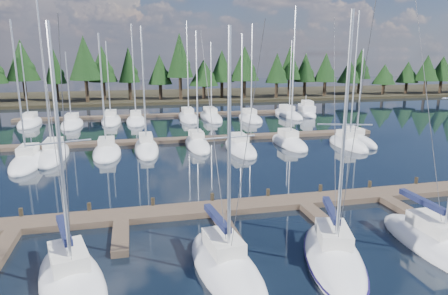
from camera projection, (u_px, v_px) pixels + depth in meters
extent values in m
plane|color=black|center=(189.00, 164.00, 37.71)|extent=(260.00, 260.00, 0.00)
cube|color=black|center=(153.00, 96.00, 94.55)|extent=(220.00, 30.00, 0.60)
cube|color=brown|center=(215.00, 208.00, 26.28)|extent=(44.00, 2.00, 0.40)
cube|color=brown|center=(2.00, 249.00, 20.81)|extent=(0.90, 4.00, 0.40)
cube|color=brown|center=(121.00, 237.00, 22.12)|extent=(0.90, 4.00, 0.40)
cube|color=brown|center=(226.00, 227.00, 23.44)|extent=(0.90, 4.00, 0.40)
cube|color=brown|center=(320.00, 218.00, 24.75)|extent=(0.90, 4.00, 0.40)
cube|color=brown|center=(404.00, 210.00, 26.07)|extent=(0.90, 4.00, 0.40)
cylinder|color=#2E2619|center=(21.00, 215.00, 24.54)|extent=(0.26, 0.26, 0.90)
cylinder|color=#2E2619|center=(89.00, 210.00, 25.42)|extent=(0.26, 0.26, 0.90)
cylinder|color=#2E2619|center=(153.00, 204.00, 26.30)|extent=(0.26, 0.26, 0.90)
cylinder|color=#2E2619|center=(212.00, 200.00, 27.17)|extent=(0.26, 0.26, 0.90)
cylinder|color=#2E2619|center=(268.00, 195.00, 28.05)|extent=(0.26, 0.26, 0.90)
cylinder|color=#2E2619|center=(320.00, 191.00, 28.93)|extent=(0.26, 0.26, 0.90)
cylinder|color=#2E2619|center=(370.00, 187.00, 29.80)|extent=(0.26, 0.26, 0.90)
cylinder|color=#2E2619|center=(416.00, 183.00, 30.68)|extent=(0.26, 0.26, 0.90)
cube|color=brown|center=(177.00, 140.00, 47.15)|extent=(50.00, 1.80, 0.40)
cube|color=brown|center=(164.00, 115.00, 66.12)|extent=(46.00, 1.80, 0.40)
ellipsoid|color=white|center=(72.00, 284.00, 17.70)|extent=(4.64, 8.06, 1.90)
cube|color=silver|center=(68.00, 256.00, 17.75)|extent=(2.09, 2.74, 0.70)
cylinder|color=silver|center=(60.00, 155.00, 16.00)|extent=(0.20, 0.20, 10.34)
cylinder|color=silver|center=(64.00, 233.00, 18.36)|extent=(1.00, 3.26, 0.12)
cube|color=#161C3E|center=(64.00, 230.00, 18.33)|extent=(1.18, 3.17, 0.30)
cylinder|color=silver|center=(59.00, 142.00, 15.88)|extent=(2.39, 0.72, 0.07)
cylinder|color=#3F3F44|center=(66.00, 169.00, 14.63)|extent=(0.90, 3.19, 10.65)
cylinder|color=#3F3F44|center=(55.00, 148.00, 17.76)|extent=(1.10, 3.92, 10.65)
ellipsoid|color=white|center=(226.00, 269.00, 18.94)|extent=(3.54, 7.93, 1.90)
cube|color=silver|center=(223.00, 243.00, 19.02)|extent=(1.73, 2.61, 0.70)
cylinder|color=silver|center=(229.00, 149.00, 17.23)|extent=(0.18, 0.18, 10.25)
cylinder|color=silver|center=(217.00, 221.00, 19.69)|extent=(0.53, 3.36, 0.12)
cube|color=#161C3E|center=(217.00, 218.00, 19.66)|extent=(0.74, 3.24, 0.30)
cylinder|color=silver|center=(229.00, 137.00, 17.11)|extent=(2.36, 0.36, 0.07)
cylinder|color=#3F3F44|center=(244.00, 162.00, 15.75)|extent=(0.43, 3.31, 10.56)
cylinder|color=#3F3F44|center=(214.00, 143.00, 19.12)|extent=(0.52, 4.07, 10.56)
ellipsoid|color=white|center=(333.00, 259.00, 19.85)|extent=(4.90, 8.24, 1.90)
cube|color=silver|center=(333.00, 234.00, 19.95)|extent=(2.16, 2.82, 0.70)
cylinder|color=silver|center=(344.00, 136.00, 18.02)|extent=(0.20, 0.20, 10.98)
cylinder|color=silver|center=(331.00, 213.00, 20.69)|extent=(1.14, 3.31, 0.12)
cube|color=#161C3E|center=(331.00, 210.00, 20.65)|extent=(1.31, 3.23, 0.30)
cylinder|color=silver|center=(345.00, 124.00, 17.90)|extent=(2.33, 0.79, 0.07)
cylinder|color=#3F3F44|center=(352.00, 148.00, 16.43)|extent=(1.04, 3.23, 11.28)
cylinder|color=#3F3F44|center=(335.00, 131.00, 20.06)|extent=(1.27, 3.97, 11.29)
ellipsoid|color=#150D45|center=(334.00, 258.00, 19.83)|extent=(5.09, 8.57, 0.18)
ellipsoid|color=white|center=(437.00, 248.00, 21.04)|extent=(2.67, 8.30, 1.90)
cube|color=silver|center=(434.00, 224.00, 21.16)|extent=(1.46, 2.66, 0.70)
cylinder|color=silver|center=(422.00, 204.00, 21.93)|extent=(0.14, 3.65, 0.12)
cube|color=#161C3E|center=(422.00, 201.00, 21.89)|extent=(0.37, 3.48, 0.30)
cylinder|color=#3F3F44|center=(428.00, 109.00, 21.09)|extent=(0.06, 4.42, 13.22)
ellipsoid|color=white|center=(28.00, 163.00, 37.42)|extent=(2.77, 8.55, 1.90)
cube|color=silver|center=(28.00, 149.00, 37.55)|extent=(1.52, 2.74, 0.70)
cylinder|color=silver|center=(18.00, 90.00, 35.45)|extent=(0.16, 0.16, 12.01)
ellipsoid|color=white|center=(53.00, 156.00, 40.07)|extent=(2.76, 9.65, 1.90)
cube|color=silver|center=(53.00, 143.00, 40.26)|extent=(1.52, 3.09, 0.70)
cylinder|color=silver|center=(44.00, 71.00, 37.69)|extent=(0.16, 0.16, 15.10)
ellipsoid|color=white|center=(107.00, 153.00, 40.97)|extent=(2.82, 7.43, 1.90)
cube|color=silver|center=(106.00, 141.00, 41.04)|extent=(1.55, 2.38, 0.70)
cylinder|color=silver|center=(102.00, 91.00, 39.15)|extent=(0.16, 0.16, 11.05)
ellipsoid|color=white|center=(146.00, 149.00, 42.83)|extent=(2.52, 9.34, 1.90)
cube|color=silver|center=(146.00, 137.00, 43.00)|extent=(1.38, 2.99, 0.70)
cylinder|color=silver|center=(144.00, 86.00, 40.84)|extent=(0.16, 0.16, 11.85)
ellipsoid|color=white|center=(197.00, 145.00, 44.61)|extent=(2.46, 8.57, 1.90)
cube|color=silver|center=(197.00, 134.00, 44.74)|extent=(1.35, 2.74, 0.70)
cylinder|color=silver|center=(197.00, 86.00, 42.69)|extent=(0.16, 0.16, 11.47)
ellipsoid|color=white|center=(240.00, 149.00, 42.87)|extent=(2.69, 8.58, 1.90)
cube|color=silver|center=(239.00, 137.00, 43.00)|extent=(1.48, 2.75, 0.70)
cylinder|color=silver|center=(242.00, 89.00, 41.00)|extent=(0.16, 0.16, 11.11)
ellipsoid|color=white|center=(289.00, 144.00, 45.44)|extent=(2.81, 8.18, 1.90)
cube|color=silver|center=(288.00, 133.00, 45.56)|extent=(1.55, 2.62, 0.70)
cylinder|color=silver|center=(293.00, 74.00, 43.25)|extent=(0.16, 0.16, 14.04)
ellipsoid|color=white|center=(348.00, 145.00, 44.72)|extent=(2.43, 7.42, 1.90)
cube|color=silver|center=(347.00, 134.00, 44.79)|extent=(1.34, 2.38, 0.70)
cylinder|color=silver|center=(354.00, 77.00, 42.62)|extent=(0.16, 0.16, 13.49)
ellipsoid|color=white|center=(354.00, 141.00, 46.88)|extent=(2.60, 8.35, 1.90)
cube|color=silver|center=(353.00, 130.00, 47.00)|extent=(1.43, 2.67, 0.70)
cylinder|color=silver|center=(360.00, 93.00, 45.18)|extent=(0.16, 0.16, 9.69)
ellipsoid|color=white|center=(30.00, 124.00, 58.48)|extent=(2.89, 8.92, 1.90)
cube|color=silver|center=(30.00, 115.00, 58.63)|extent=(1.59, 2.85, 0.70)
cylinder|color=silver|center=(24.00, 81.00, 56.65)|extent=(0.16, 0.16, 10.62)
ellipsoid|color=white|center=(72.00, 125.00, 57.46)|extent=(2.92, 8.74, 1.90)
cube|color=silver|center=(72.00, 116.00, 57.60)|extent=(1.61, 2.80, 0.70)
cylinder|color=silver|center=(68.00, 86.00, 55.77)|extent=(0.16, 0.16, 9.43)
ellipsoid|color=white|center=(111.00, 121.00, 60.74)|extent=(2.89, 9.62, 1.90)
cube|color=silver|center=(111.00, 113.00, 60.92)|extent=(1.59, 3.08, 0.70)
cylinder|color=silver|center=(108.00, 79.00, 58.83)|extent=(0.16, 0.16, 10.94)
ellipsoid|color=white|center=(136.00, 122.00, 60.25)|extent=(2.88, 8.63, 1.90)
cube|color=silver|center=(136.00, 113.00, 60.39)|extent=(1.58, 2.76, 0.70)
cylinder|color=silver|center=(134.00, 71.00, 58.13)|extent=(0.16, 0.16, 13.29)
ellipsoid|color=white|center=(188.00, 118.00, 63.49)|extent=(2.90, 10.57, 1.90)
cube|color=silver|center=(188.00, 110.00, 63.71)|extent=(1.59, 3.38, 0.70)
cylinder|color=silver|center=(188.00, 68.00, 61.19)|extent=(0.16, 0.16, 13.94)
ellipsoid|color=white|center=(211.00, 118.00, 64.00)|extent=(2.99, 10.98, 1.90)
cube|color=silver|center=(210.00, 110.00, 64.25)|extent=(1.64, 3.51, 0.70)
cylinder|color=silver|center=(211.00, 78.00, 62.04)|extent=(0.16, 0.16, 10.89)
ellipsoid|color=white|center=(250.00, 119.00, 62.53)|extent=(2.99, 8.34, 1.90)
cube|color=silver|center=(250.00, 111.00, 62.65)|extent=(1.64, 2.67, 0.70)
cylinder|color=silver|center=(252.00, 70.00, 60.39)|extent=(0.16, 0.16, 13.52)
ellipsoid|color=white|center=(288.00, 115.00, 66.84)|extent=(2.75, 10.70, 1.90)
cube|color=silver|center=(287.00, 107.00, 67.07)|extent=(1.51, 3.42, 0.70)
cylinder|color=silver|center=(291.00, 76.00, 64.85)|extent=(0.16, 0.16, 11.22)
ellipsoid|color=white|center=(306.00, 114.00, 67.83)|extent=(4.24, 8.48, 1.62)
cube|color=white|center=(307.00, 108.00, 67.58)|extent=(2.86, 4.77, 1.08)
cube|color=silver|center=(307.00, 103.00, 66.98)|extent=(2.01, 3.07, 0.81)
cylinder|color=silver|center=(306.00, 99.00, 68.04)|extent=(0.09, 0.09, 1.44)
cylinder|color=black|center=(25.00, 91.00, 81.91)|extent=(0.70, 0.70, 4.21)
cone|color=black|center=(22.00, 60.00, 80.49)|extent=(6.55, 6.55, 8.18)
ellipsoid|color=black|center=(25.00, 69.00, 81.03)|extent=(3.93, 3.93, 3.93)
cylinder|color=black|center=(57.00, 92.00, 82.57)|extent=(0.70, 0.70, 3.57)
cone|color=black|center=(55.00, 66.00, 81.37)|extent=(4.26, 4.26, 6.94)
ellipsoid|color=black|center=(58.00, 74.00, 81.84)|extent=(2.55, 2.55, 2.55)
cylinder|color=black|center=(87.00, 91.00, 80.34)|extent=(0.70, 0.70, 4.43)
cone|color=black|center=(84.00, 58.00, 78.84)|extent=(6.29, 6.29, 8.62)
ellipsoid|color=black|center=(88.00, 68.00, 79.40)|extent=(3.77, 3.77, 3.77)
cylinder|color=black|center=(104.00, 91.00, 84.50)|extent=(0.70, 0.70, 3.80)
cone|color=black|center=(102.00, 64.00, 83.21)|extent=(5.94, 5.94, 7.40)
ellipsoid|color=black|center=(105.00, 72.00, 83.71)|extent=(3.56, 3.56, 3.56)
cylinder|color=black|center=(130.00, 91.00, 84.28)|extent=(0.70, 0.70, 3.71)
cone|color=black|center=(129.00, 65.00, 83.03)|extent=(4.38, 4.38, 7.22)
ellipsoid|color=black|center=(132.00, 73.00, 83.52)|extent=(2.63, 2.63, 2.63)
cylinder|color=black|center=(161.00, 92.00, 85.69)|extent=(0.70, 0.70, 3.21)
cone|color=black|center=(160.00, 69.00, 84.61)|extent=(5.11, 5.11, 6.24)
ellipsoid|color=black|center=(162.00, 76.00, 85.04)|extent=(3.07, 3.07, 3.07)
cylinder|color=black|center=(180.00, 88.00, 85.12)|extent=(0.70, 0.70, 4.69)
cone|color=black|center=(180.00, 55.00, 83.53)|extent=(5.60, 5.60, 9.12)
ellipsoid|color=black|center=(182.00, 65.00, 84.12)|extent=(3.36, 3.36, 3.36)
cylinder|color=black|center=(204.00, 92.00, 86.73)|extent=(0.70, 0.70, 2.84)
cone|color=black|center=(204.00, 73.00, 85.78)|extent=(6.35, 6.35, 5.53)
ellipsoid|color=black|center=(206.00, 78.00, 86.17)|extent=(3.81, 3.81, 3.81)
cylinder|color=black|center=(222.00, 90.00, 88.74)|extent=(0.70, 0.70, 3.53)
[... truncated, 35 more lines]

